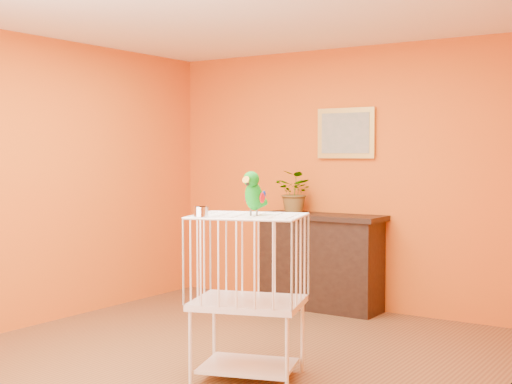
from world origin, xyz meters
The scene contains 8 objects.
ground centered at (0.00, 0.00, 0.00)m, with size 4.50×4.50×0.00m, color brown.
room_shell centered at (0.00, 0.00, 1.58)m, with size 4.50×4.50×4.50m.
console_cabinet centered at (-0.17, 2.03, 0.48)m, with size 1.28×0.46×0.95m.
potted_plant centered at (-0.46, 2.04, 1.11)m, with size 0.38×0.43×0.33m, color #26722D.
framed_picture centered at (0.00, 2.22, 1.75)m, with size 0.62×0.04×0.50m.
birdcage centered at (0.47, -0.21, 0.58)m, with size 0.87×0.76×1.12m.
feed_cup centered at (0.30, -0.51, 1.16)m, with size 0.10×0.10×0.07m, color silver.
parrot centered at (0.51, -0.21, 1.28)m, with size 0.15×0.27×0.30m.
Camera 1 is at (3.16, -4.19, 1.54)m, focal length 50.00 mm.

